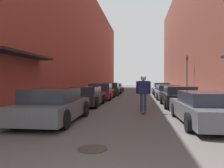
{
  "coord_description": "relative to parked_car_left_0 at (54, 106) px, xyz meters",
  "views": [
    {
      "loc": [
        0.45,
        -1.77,
        1.64
      ],
      "look_at": [
        -1.37,
        12.11,
        1.39
      ],
      "focal_mm": 35.0,
      "sensor_mm": 36.0,
      "label": 1
    }
  ],
  "objects": [
    {
      "name": "traffic_light",
      "position": [
        7.97,
        14.32,
        1.89
      ],
      "size": [
        0.16,
        0.22,
        3.95
      ],
      "color": "#2D2D2D",
      "rests_on": "curb_strip_right"
    },
    {
      "name": "building_row_right",
      "position": [
        10.63,
        17.83,
        6.85
      ],
      "size": [
        4.9,
        48.47,
        14.97
      ],
      "color": "brown",
      "rests_on": "ground"
    },
    {
      "name": "parked_car_right_2",
      "position": [
        5.68,
        11.09,
        -0.04
      ],
      "size": [
        2.02,
        4.58,
        1.23
      ],
      "color": "gray",
      "rests_on": "ground"
    },
    {
      "name": "curb_strip_right",
      "position": [
        7.73,
        17.83,
        -0.57
      ],
      "size": [
        1.8,
        48.47,
        0.12
      ],
      "color": "#A3A099",
      "rests_on": "ground"
    },
    {
      "name": "parked_car_left_2",
      "position": [
        -0.0,
        10.43,
        0.02
      ],
      "size": [
        2.07,
        4.48,
        1.37
      ],
      "color": "maroon",
      "rests_on": "ground"
    },
    {
      "name": "parked_car_left_4",
      "position": [
        0.06,
        20.87,
        -0.05
      ],
      "size": [
        1.98,
        4.38,
        1.2
      ],
      "color": "black",
      "rests_on": "ground"
    },
    {
      "name": "skateboarder",
      "position": [
        3.53,
        2.77,
        0.53
      ],
      "size": [
        0.72,
        0.78,
        1.88
      ],
      "color": "#B2231E",
      "rests_on": "ground"
    },
    {
      "name": "parked_car_right_1",
      "position": [
        5.73,
        5.66,
        -0.01
      ],
      "size": [
        2.03,
        4.25,
        1.27
      ],
      "color": "black",
      "rests_on": "ground"
    },
    {
      "name": "curb_strip_left",
      "position": [
        -1.86,
        17.83,
        -0.57
      ],
      "size": [
        1.8,
        48.47,
        0.12
      ],
      "color": "#A3A099",
      "rests_on": "ground"
    },
    {
      "name": "building_row_left",
      "position": [
        -4.75,
        17.83,
        5.83
      ],
      "size": [
        4.9,
        48.47,
        12.93
      ],
      "color": "brown",
      "rests_on": "ground"
    },
    {
      "name": "parked_car_right_0",
      "position": [
        5.78,
        0.3,
        -0.04
      ],
      "size": [
        1.98,
        4.84,
        1.21
      ],
      "color": "#515459",
      "rests_on": "ground"
    },
    {
      "name": "parked_car_left_0",
      "position": [
        0.0,
        0.0,
        0.0
      ],
      "size": [
        2.04,
        4.4,
        1.31
      ],
      "color": "#515459",
      "rests_on": "ground"
    },
    {
      "name": "parked_car_right_3",
      "position": [
        5.7,
        16.83,
        0.03
      ],
      "size": [
        1.95,
        4.47,
        1.35
      ],
      "color": "#B7B7BC",
      "rests_on": "ground"
    },
    {
      "name": "ground",
      "position": [
        2.94,
        12.99,
        -0.63
      ],
      "size": [
        106.64,
        106.64,
        0.0
      ],
      "primitive_type": "plane",
      "color": "#4C4947"
    },
    {
      "name": "manhole_cover",
      "position": [
        2.26,
        -3.13,
        -0.62
      ],
      "size": [
        0.7,
        0.7,
        0.02
      ],
      "color": "#332D28",
      "rests_on": "ground"
    },
    {
      "name": "parked_car_left_1",
      "position": [
        -0.0,
        5.37,
        -0.03
      ],
      "size": [
        1.87,
        3.97,
        1.22
      ],
      "color": "#232326",
      "rests_on": "ground"
    },
    {
      "name": "parked_car_left_3",
      "position": [
        0.13,
        15.69,
        0.03
      ],
      "size": [
        2.04,
        4.76,
        1.37
      ],
      "color": "#232326",
      "rests_on": "ground"
    }
  ]
}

